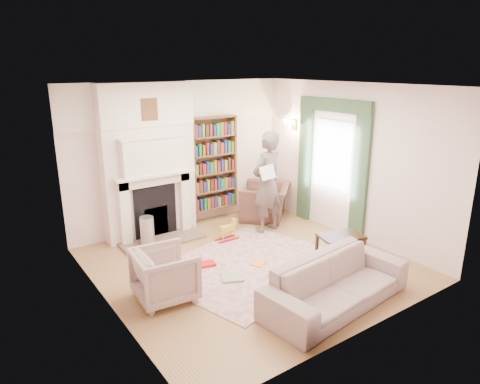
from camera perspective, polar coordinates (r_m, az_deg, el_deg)
floor at (r=6.99m, az=1.19°, el=-9.55°), size 4.50×4.50×0.00m
ceiling at (r=6.28m, az=1.35°, el=14.03°), size 4.50×4.50×0.00m
wall_back at (r=8.37m, az=-7.90°, el=4.87°), size 4.50×0.00×4.50m
wall_front at (r=4.95m, az=16.87°, el=-4.04°), size 4.50×0.00×4.50m
wall_left at (r=5.53m, az=-17.93°, el=-1.97°), size 0.00×4.50×4.50m
wall_right at (r=8.00m, az=14.42°, el=3.95°), size 0.00×4.50×4.50m
fireplace at (r=7.88m, az=-12.08°, el=3.83°), size 1.70×0.58×2.80m
bookcase at (r=8.61m, az=-3.60°, el=3.80°), size 1.00×0.24×1.85m
window at (r=8.24m, az=12.28°, el=4.81°), size 0.02×0.90×1.30m
curtain_left at (r=7.82m, az=15.73°, el=2.06°), size 0.07×0.32×2.40m
curtain_right at (r=8.74m, az=8.68°, el=4.00°), size 0.07×0.32×2.40m
pelmet at (r=8.07m, az=12.47°, el=11.25°), size 0.09×1.70×0.24m
wall_sconce at (r=8.80m, az=6.26°, el=8.81°), size 0.20×0.24×0.24m
rug at (r=6.96m, az=1.00°, el=-9.64°), size 3.22×2.78×0.01m
armchair_reading at (r=8.92m, az=3.42°, el=-1.26°), size 1.41×1.41×0.69m
armchair_left at (r=5.97m, az=-9.97°, el=-10.82°), size 0.85×0.83×0.72m
sofa at (r=5.90m, az=12.72°, el=-11.74°), size 2.27×1.09×0.64m
man_reading at (r=8.03m, az=3.62°, el=1.29°), size 0.78×0.59×1.93m
newspaper at (r=7.72m, az=3.70°, el=2.62°), size 0.38×0.18×0.25m
coffee_table at (r=7.19m, az=13.21°, el=-7.26°), size 0.80×0.62×0.45m
paraffin_heater at (r=7.68m, az=-12.26°, el=-5.22°), size 0.27×0.27×0.55m
rocking_horse at (r=7.79m, az=-1.75°, el=-5.15°), size 0.44×0.18×0.39m
board_game at (r=6.54m, az=-1.07°, el=-11.26°), size 0.42×0.42×0.03m
game_box_lid at (r=6.92m, az=-4.53°, el=-9.56°), size 0.32×0.25×0.05m
comic_annuals at (r=6.81m, az=3.61°, el=-10.14°), size 0.31×0.70×0.02m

